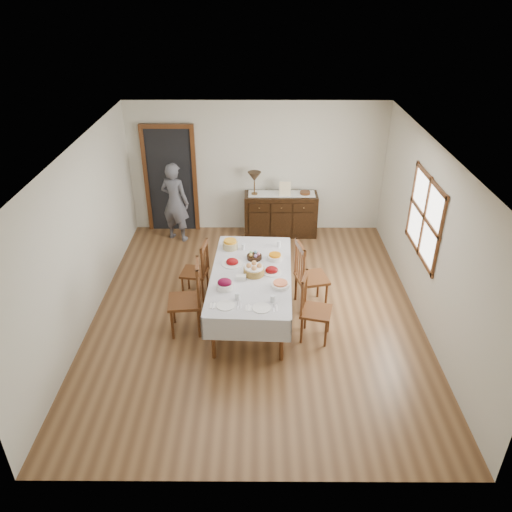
{
  "coord_description": "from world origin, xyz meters",
  "views": [
    {
      "loc": [
        0.03,
        -6.36,
        4.6
      ],
      "look_at": [
        0.0,
        0.1,
        0.95
      ],
      "focal_mm": 35.0,
      "sensor_mm": 36.0,
      "label": 1
    }
  ],
  "objects_px": {
    "chair_right_near": "(313,307)",
    "sideboard": "(281,214)",
    "chair_right_far": "(308,275)",
    "table_lamp": "(254,177)",
    "chair_left_near": "(189,297)",
    "dining_table": "(251,278)",
    "person": "(175,200)",
    "chair_left_far": "(197,269)"
  },
  "relations": [
    {
      "from": "dining_table",
      "to": "person",
      "type": "distance_m",
      "value": 3.01
    },
    {
      "from": "chair_right_near",
      "to": "sideboard",
      "type": "height_order",
      "value": "chair_right_near"
    },
    {
      "from": "table_lamp",
      "to": "chair_left_near",
      "type": "bearing_deg",
      "value": -106.33
    },
    {
      "from": "person",
      "to": "chair_right_near",
      "type": "bearing_deg",
      "value": 148.97
    },
    {
      "from": "chair_left_far",
      "to": "chair_left_near",
      "type": "bearing_deg",
      "value": 7.21
    },
    {
      "from": "dining_table",
      "to": "table_lamp",
      "type": "relative_size",
      "value": 5.1
    },
    {
      "from": "chair_left_far",
      "to": "chair_right_near",
      "type": "relative_size",
      "value": 0.96
    },
    {
      "from": "chair_right_far",
      "to": "person",
      "type": "xyz_separation_m",
      "value": [
        -2.38,
        2.3,
        0.27
      ]
    },
    {
      "from": "dining_table",
      "to": "chair_right_far",
      "type": "bearing_deg",
      "value": 21.46
    },
    {
      "from": "dining_table",
      "to": "sideboard",
      "type": "xyz_separation_m",
      "value": [
        0.55,
        2.83,
        -0.26
      ]
    },
    {
      "from": "chair_left_near",
      "to": "chair_right_far",
      "type": "distance_m",
      "value": 1.88
    },
    {
      "from": "chair_right_near",
      "to": "person",
      "type": "xyz_separation_m",
      "value": [
        -2.38,
        3.1,
        0.33
      ]
    },
    {
      "from": "chair_right_far",
      "to": "chair_left_far",
      "type": "bearing_deg",
      "value": 67.89
    },
    {
      "from": "sideboard",
      "to": "dining_table",
      "type": "bearing_deg",
      "value": -101.02
    },
    {
      "from": "sideboard",
      "to": "chair_right_near",
      "type": "bearing_deg",
      "value": -84.44
    },
    {
      "from": "chair_left_near",
      "to": "sideboard",
      "type": "bearing_deg",
      "value": 149.74
    },
    {
      "from": "chair_left_near",
      "to": "table_lamp",
      "type": "bearing_deg",
      "value": 158.02
    },
    {
      "from": "dining_table",
      "to": "chair_right_near",
      "type": "relative_size",
      "value": 2.31
    },
    {
      "from": "chair_right_near",
      "to": "sideboard",
      "type": "xyz_separation_m",
      "value": [
        -0.32,
        3.32,
        -0.08
      ]
    },
    {
      "from": "dining_table",
      "to": "chair_left_near",
      "type": "height_order",
      "value": "chair_left_near"
    },
    {
      "from": "dining_table",
      "to": "chair_right_far",
      "type": "height_order",
      "value": "chair_right_far"
    },
    {
      "from": "sideboard",
      "to": "person",
      "type": "distance_m",
      "value": 2.1
    },
    {
      "from": "table_lamp",
      "to": "dining_table",
      "type": "bearing_deg",
      "value": -90.54
    },
    {
      "from": "sideboard",
      "to": "table_lamp",
      "type": "relative_size",
      "value": 3.11
    },
    {
      "from": "person",
      "to": "chair_left_far",
      "type": "bearing_deg",
      "value": 128.79
    },
    {
      "from": "chair_right_far",
      "to": "table_lamp",
      "type": "height_order",
      "value": "table_lamp"
    },
    {
      "from": "table_lamp",
      "to": "chair_right_near",
      "type": "bearing_deg",
      "value": -75.63
    },
    {
      "from": "chair_left_far",
      "to": "chair_right_near",
      "type": "bearing_deg",
      "value": 67.29
    },
    {
      "from": "chair_left_near",
      "to": "person",
      "type": "height_order",
      "value": "person"
    },
    {
      "from": "chair_left_near",
      "to": "chair_right_near",
      "type": "distance_m",
      "value": 1.78
    },
    {
      "from": "chair_right_near",
      "to": "table_lamp",
      "type": "xyz_separation_m",
      "value": [
        -0.85,
        3.31,
        0.7
      ]
    },
    {
      "from": "dining_table",
      "to": "chair_left_near",
      "type": "xyz_separation_m",
      "value": [
        -0.9,
        -0.33,
        -0.12
      ]
    },
    {
      "from": "chair_left_far",
      "to": "table_lamp",
      "type": "xyz_separation_m",
      "value": [
        0.9,
        2.24,
        0.72
      ]
    },
    {
      "from": "person",
      "to": "sideboard",
      "type": "bearing_deg",
      "value": -152.37
    },
    {
      "from": "chair_left_far",
      "to": "sideboard",
      "type": "bearing_deg",
      "value": 156.51
    },
    {
      "from": "chair_left_far",
      "to": "person",
      "type": "xyz_separation_m",
      "value": [
        -0.63,
        2.03,
        0.35
      ]
    },
    {
      "from": "chair_right_near",
      "to": "chair_right_far",
      "type": "distance_m",
      "value": 0.79
    },
    {
      "from": "table_lamp",
      "to": "person",
      "type": "bearing_deg",
      "value": -172.17
    },
    {
      "from": "chair_right_near",
      "to": "chair_right_far",
      "type": "xyz_separation_m",
      "value": [
        0.0,
        0.79,
        0.05
      ]
    },
    {
      "from": "chair_left_near",
      "to": "table_lamp",
      "type": "xyz_separation_m",
      "value": [
        0.92,
        3.15,
        0.64
      ]
    },
    {
      "from": "dining_table",
      "to": "person",
      "type": "xyz_separation_m",
      "value": [
        -1.5,
        2.61,
        0.14
      ]
    },
    {
      "from": "dining_table",
      "to": "sideboard",
      "type": "bearing_deg",
      "value": 81.47
    }
  ]
}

